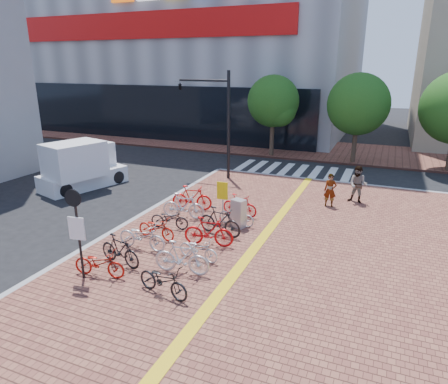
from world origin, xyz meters
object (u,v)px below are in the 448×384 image
at_px(bike_4, 170,218).
at_px(bike_10, 209,232).
at_px(notice_sign, 77,223).
at_px(box_truck, 81,165).
at_px(bike_5, 183,206).
at_px(pedestrian_a, 330,190).
at_px(bike_6, 192,198).
at_px(utility_box, 239,213).
at_px(bike_8, 182,258).
at_px(bike_0, 99,263).
at_px(bike_2, 142,236).
at_px(bike_7, 163,280).
at_px(bike_9, 198,249).
at_px(traffic_light_pole, 206,104).
at_px(bike_1, 120,250).
at_px(bike_11, 220,221).
at_px(pedestrian_b, 358,185).
at_px(bike_3, 156,228).
at_px(bike_12, 236,216).
at_px(yellow_sign, 223,194).
at_px(bike_13, 240,205).

distance_m(bike_4, bike_10, 2.42).
relative_size(notice_sign, box_truck, 0.59).
xyz_separation_m(bike_5, pedestrian_a, (5.81, 4.20, 0.23)).
height_order(bike_6, utility_box, utility_box).
bearing_deg(bike_8, bike_10, -4.46).
height_order(bike_0, bike_6, bike_6).
relative_size(bike_2, bike_8, 1.03).
bearing_deg(box_truck, bike_7, -38.63).
bearing_deg(bike_2, notice_sign, 167.03).
distance_m(bike_9, traffic_light_pole, 11.98).
bearing_deg(traffic_light_pole, bike_9, -66.44).
relative_size(bike_1, bike_7, 0.98).
xyz_separation_m(bike_5, utility_box, (2.64, 0.01, 0.03)).
relative_size(bike_11, pedestrian_b, 1.04).
bearing_deg(bike_11, bike_4, 105.45).
bearing_deg(bike_9, bike_4, 56.42).
relative_size(bike_3, pedestrian_a, 1.05).
bearing_deg(box_truck, pedestrian_a, 7.29).
xyz_separation_m(bike_0, pedestrian_a, (5.89, 9.84, 0.34)).
xyz_separation_m(bike_12, pedestrian_b, (4.52, 5.09, 0.51)).
distance_m(bike_9, notice_sign, 4.19).
height_order(bike_0, bike_2, bike_2).
bearing_deg(bike_3, bike_9, -106.98).
height_order(bike_5, notice_sign, notice_sign).
bearing_deg(box_truck, notice_sign, -48.73).
bearing_deg(bike_6, bike_4, 173.59).
bearing_deg(traffic_light_pole, bike_4, -75.54).
relative_size(bike_7, traffic_light_pole, 0.29).
relative_size(bike_12, utility_box, 1.34).
height_order(bike_3, bike_5, bike_5).
xyz_separation_m(bike_0, bike_1, (0.13, 0.91, 0.08)).
bearing_deg(traffic_light_pole, pedestrian_a, -19.57).
bearing_deg(yellow_sign, bike_8, -83.16).
bearing_deg(bike_5, bike_10, -143.81).
bearing_deg(bike_5, box_truck, 63.03).
bearing_deg(pedestrian_a, bike_3, -137.47).
bearing_deg(yellow_sign, bike_7, -83.71).
bearing_deg(bike_7, bike_5, 33.67).
bearing_deg(utility_box, bike_1, -118.56).
relative_size(bike_3, bike_5, 0.88).
relative_size(bike_7, bike_12, 1.13).
xyz_separation_m(bike_13, pedestrian_a, (3.59, 2.93, 0.30)).
bearing_deg(bike_1, pedestrian_b, -23.39).
bearing_deg(pedestrian_b, box_truck, -157.85).
bearing_deg(bike_7, bike_10, 13.90).
height_order(bike_3, bike_8, bike_8).
bearing_deg(bike_5, bike_4, 170.21).
relative_size(bike_3, pedestrian_b, 0.91).
xyz_separation_m(pedestrian_b, notice_sign, (-7.52, -11.23, 0.98)).
bearing_deg(bike_1, bike_7, -103.11).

